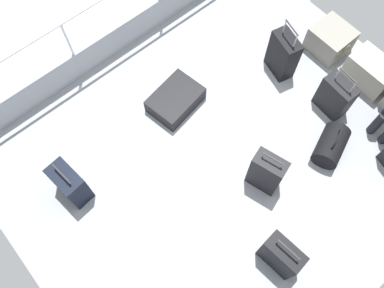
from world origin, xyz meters
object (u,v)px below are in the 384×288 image
object	(u,v)px
cargo_crate_1	(370,72)
suitcase_7	(70,184)
suitcase_5	(283,55)
suitcase_4	(335,96)
cargo_crate_0	(330,40)
suitcase_2	(281,256)
suitcase_6	(266,172)
suitcase_1	(175,100)
duffel_bag	(331,145)

from	to	relation	value
cargo_crate_1	suitcase_7	distance (m)	4.02
cargo_crate_1	suitcase_5	distance (m)	1.17
cargo_crate_1	suitcase_4	bearing A→B (deg)	-93.06
cargo_crate_0	suitcase_4	size ratio (longest dim) A/B	0.72
cargo_crate_0	suitcase_2	xyz separation A→B (m)	(1.56, -2.59, 0.10)
suitcase_2	suitcase_5	world-z (taller)	suitcase_5
cargo_crate_1	suitcase_2	xyz separation A→B (m)	(0.88, -2.59, 0.09)
suitcase_5	suitcase_6	size ratio (longest dim) A/B	1.11
suitcase_1	suitcase_6	distance (m)	1.51
suitcase_7	duffel_bag	size ratio (longest dim) A/B	1.11
suitcase_1	duffel_bag	bearing A→B (deg)	30.06
suitcase_7	suitcase_6	bearing A→B (deg)	52.22
suitcase_4	suitcase_6	bearing A→B (deg)	-83.29
suitcase_7	suitcase_4	bearing A→B (deg)	69.13
suitcase_5	suitcase_4	bearing A→B (deg)	4.84
cargo_crate_1	suitcase_4	xyz separation A→B (m)	(-0.04, -0.68, 0.07)
cargo_crate_1	duffel_bag	world-z (taller)	duffel_bag
suitcase_4	duffel_bag	xyz separation A→B (m)	(0.40, -0.48, -0.11)
duffel_bag	suitcase_4	bearing A→B (deg)	129.97
duffel_bag	cargo_crate_0	bearing A→B (deg)	132.00
cargo_crate_0	suitcase_6	xyz separation A→B (m)	(0.81, -2.07, 0.15)
suitcase_4	suitcase_6	world-z (taller)	suitcase_6
suitcase_7	suitcase_1	bearing A→B (deg)	94.64
suitcase_5	duffel_bag	size ratio (longest dim) A/B	1.47
duffel_bag	suitcase_2	bearing A→B (deg)	-70.39
suitcase_6	cargo_crate_1	bearing A→B (deg)	93.51
suitcase_5	duffel_bag	xyz separation A→B (m)	(1.25, -0.41, -0.15)
suitcase_6	suitcase_7	xyz separation A→B (m)	(-1.36, -1.76, -0.07)
suitcase_1	suitcase_6	bearing A→B (deg)	3.82
cargo_crate_0	suitcase_2	distance (m)	3.03
suitcase_1	cargo_crate_0	bearing A→B (deg)	72.48
suitcase_2	suitcase_5	xyz separation A→B (m)	(-1.76, 1.84, 0.03)
suitcase_4	duffel_bag	world-z (taller)	suitcase_4
cargo_crate_1	duffel_bag	bearing A→B (deg)	-72.49
suitcase_5	suitcase_6	world-z (taller)	suitcase_5
suitcase_4	suitcase_6	xyz separation A→B (m)	(0.16, -1.39, 0.06)
suitcase_4	suitcase_5	world-z (taller)	suitcase_5
suitcase_5	suitcase_1	bearing A→B (deg)	-108.93
cargo_crate_1	suitcase_1	bearing A→B (deg)	-122.27
cargo_crate_1	suitcase_1	xyz separation A→B (m)	(-1.37, -2.17, -0.09)
cargo_crate_0	suitcase_6	bearing A→B (deg)	-68.64
cargo_crate_1	suitcase_4	size ratio (longest dim) A/B	0.85
suitcase_1	cargo_crate_1	bearing A→B (deg)	57.73
suitcase_1	duffel_bag	world-z (taller)	duffel_bag
suitcase_1	duffel_bag	distance (m)	2.01
suitcase_5	duffel_bag	bearing A→B (deg)	-18.13
suitcase_2	suitcase_7	world-z (taller)	suitcase_2
suitcase_5	suitcase_7	world-z (taller)	suitcase_5
suitcase_6	cargo_crate_0	bearing A→B (deg)	111.36
suitcase_1	suitcase_7	xyz separation A→B (m)	(0.13, -1.66, 0.16)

